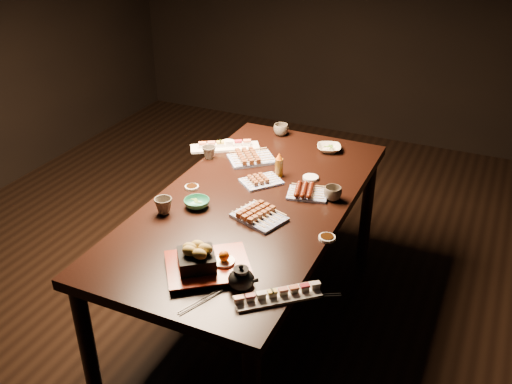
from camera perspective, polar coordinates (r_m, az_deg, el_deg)
ground at (r=3.56m, az=-4.83°, el=-8.06°), size 5.00×5.00×0.00m
dining_table at (r=2.99m, az=-0.40°, el=-7.06°), size 1.39×1.99×0.75m
sushi_platter_near at (r=2.17m, az=2.19°, el=-10.11°), size 0.31×0.28×0.04m
sushi_platter_far at (r=3.32m, az=-3.13°, el=4.76°), size 0.39×0.30×0.05m
yakitori_plate_center at (r=2.94m, az=0.53°, el=1.37°), size 0.24×0.24×0.05m
yakitori_plate_right at (r=2.62m, az=0.32°, el=-2.14°), size 0.27×0.23×0.06m
yakitori_plate_left at (r=3.17m, az=-0.45°, el=3.68°), size 0.30×0.29×0.06m
tsukune_plate at (r=2.83m, az=5.19°, el=0.11°), size 0.22×0.18×0.05m
edamame_bowl_green at (r=2.74m, az=-5.94°, el=-1.12°), size 0.16×0.16×0.04m
edamame_bowl_cream at (r=3.32m, az=7.31°, el=4.36°), size 0.18×0.18×0.03m
tempura_tray at (r=2.29m, az=-4.87°, el=-6.54°), size 0.42×0.41×0.12m
teacup_near_left at (r=2.70m, az=-9.24°, el=-1.37°), size 0.11×0.11×0.08m
teacup_mid_right at (r=2.80m, az=7.69°, el=-0.15°), size 0.11×0.11×0.07m
teacup_far_left at (r=3.21m, az=-4.72°, el=3.96°), size 0.09×0.09×0.07m
teacup_far_right at (r=3.50m, az=2.51°, el=6.24°), size 0.12×0.12×0.07m
teapot at (r=2.19m, az=-1.49°, el=-8.47°), size 0.13×0.13×0.10m
condiment_bottle at (r=2.99m, az=2.32°, el=2.76°), size 0.05×0.05×0.13m
sauce_dish_west at (r=2.91m, az=-6.44°, el=0.48°), size 0.10×0.10×0.01m
sauce_dish_east at (r=2.99m, az=5.48°, el=1.42°), size 0.11×0.11×0.01m
sauce_dish_se at (r=2.51m, az=7.11°, el=-4.56°), size 0.09×0.09×0.01m
sauce_dish_nw at (r=3.39m, az=-2.81°, el=4.94°), size 0.12×0.12×0.01m
chopsticks_near at (r=2.16m, az=-5.57°, el=-10.84°), size 0.10×0.19×0.01m
chopsticks_se at (r=2.19m, az=5.65°, el=-10.34°), size 0.20×0.12×0.01m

